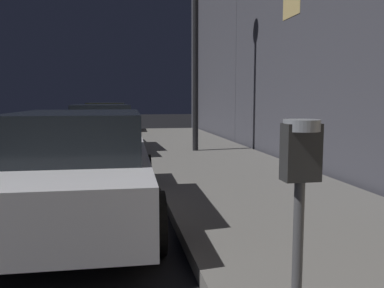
{
  "coord_description": "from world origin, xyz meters",
  "views": [
    {
      "loc": [
        3.34,
        -1.48,
        1.6
      ],
      "look_at": [
        3.97,
        1.87,
        1.21
      ],
      "focal_mm": 36.92,
      "sensor_mm": 36.0,
      "label": 1
    }
  ],
  "objects_px": {
    "street_lamp": "(196,9)",
    "car_white": "(80,166)",
    "parking_meter": "(300,181)",
    "car_yellow_cab": "(107,118)",
    "car_silver": "(101,129)"
  },
  "relations": [
    {
      "from": "car_yellow_cab",
      "to": "car_white",
      "type": "bearing_deg",
      "value": -90.0
    },
    {
      "from": "car_yellow_cab",
      "to": "car_silver",
      "type": "bearing_deg",
      "value": -90.0
    },
    {
      "from": "street_lamp",
      "to": "car_white",
      "type": "bearing_deg",
      "value": -115.36
    },
    {
      "from": "car_white",
      "to": "car_silver",
      "type": "relative_size",
      "value": 0.95
    },
    {
      "from": "car_yellow_cab",
      "to": "street_lamp",
      "type": "bearing_deg",
      "value": -70.89
    },
    {
      "from": "car_silver",
      "to": "car_yellow_cab",
      "type": "xyz_separation_m",
      "value": [
        -0.0,
        6.53,
        0.0
      ]
    },
    {
      "from": "parking_meter",
      "to": "street_lamp",
      "type": "relative_size",
      "value": 0.23
    },
    {
      "from": "car_white",
      "to": "car_yellow_cab",
      "type": "relative_size",
      "value": 1.03
    },
    {
      "from": "parking_meter",
      "to": "car_white",
      "type": "relative_size",
      "value": 0.3
    },
    {
      "from": "parking_meter",
      "to": "car_white",
      "type": "xyz_separation_m",
      "value": [
        -1.42,
        3.4,
        -0.45
      ]
    },
    {
      "from": "parking_meter",
      "to": "car_yellow_cab",
      "type": "xyz_separation_m",
      "value": [
        -1.42,
        16.58,
        -0.45
      ]
    },
    {
      "from": "car_white",
      "to": "street_lamp",
      "type": "bearing_deg",
      "value": 64.64
    },
    {
      "from": "parking_meter",
      "to": "car_white",
      "type": "height_order",
      "value": "parking_meter"
    },
    {
      "from": "car_silver",
      "to": "street_lamp",
      "type": "height_order",
      "value": "street_lamp"
    },
    {
      "from": "parking_meter",
      "to": "street_lamp",
      "type": "bearing_deg",
      "value": 82.28
    }
  ]
}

